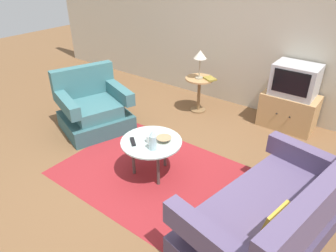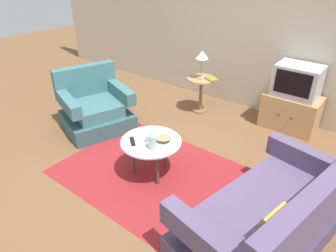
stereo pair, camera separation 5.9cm
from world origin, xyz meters
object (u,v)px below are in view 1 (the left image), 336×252
Objects in this scene: armchair at (93,109)px; mug at (150,139)px; bowl at (164,139)px; television at (295,80)px; coffee_table at (151,144)px; side_table at (199,88)px; couch at (271,218)px; tv_remote_dark at (133,142)px; vase at (153,140)px; book at (210,79)px; table_lamp at (200,56)px; tv_stand at (288,111)px.

mug is at bearing 94.56° from armchair.
television is at bearing 69.13° from bowl.
bowl is (0.11, 0.09, 0.07)m from coffee_table.
armchair is 1.69m from side_table.
mug is (0.46, -1.77, 0.09)m from side_table.
television is at bearing 25.14° from couch.
side_table is 1.92m from tv_remote_dark.
bowl is at bearing 90.50° from vase.
armchair is 1.84m from book.
couch is 2.94× the size of television.
side_table is at bearing 165.38° from armchair.
side_table is 1.43m from television.
table_lamp is (-1.91, 1.86, 0.65)m from couch.
coffee_table is 1.81m from side_table.
table_lamp is 0.39m from book.
television is at bearing 103.70° from tv_remote_dark.
vase is at bearing -89.50° from bowl.
couch is 1.62m from tv_remote_dark.
tv_remote_dark is (-0.15, -0.12, -0.03)m from mug.
mug is 1.84m from book.
coffee_table is 1.86m from table_lamp.
table_lamp is (0.95, 1.38, 0.64)m from armchair.
television is 1.41m from table_lamp.
vase is 0.22m from bowl.
television is at bearing 67.56° from mug.
tv_remote_dark is (-0.15, -0.15, 0.06)m from coffee_table.
mug is (-1.46, 0.11, 0.21)m from couch.
couch is 7.47× the size of book.
vase reaches higher than book.
bowl reaches higher than coffee_table.
vase is 0.28m from tv_remote_dark.
table_lamp is 1.94× the size of vase.
bowl is at bearing -110.87° from television.
tv_stand is 4.88× the size of tv_remote_dark.
television is at bearing 42.74° from book.
vase reaches higher than bowl.
coffee_table is (1.40, -0.35, 0.11)m from armchair.
television is 2.37m from vase.
mug is (1.40, -0.37, 0.20)m from armchair.
vase is at bearing -44.03° from coffee_table.
tv_remote_dark is (0.31, -1.89, 0.05)m from side_table.
book is at bearing 102.11° from vase.
vase is (0.57, -1.84, -0.37)m from table_lamp.
book is at bearing 132.56° from tv_remote_dark.
side_table reaches higher than mug.
book is at bearing 161.79° from armchair.
side_table reaches higher than bowl.
table_lamp is at bearing -131.76° from book.
couch is 10.26× the size of bowl.
couch is 2.36m from television.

